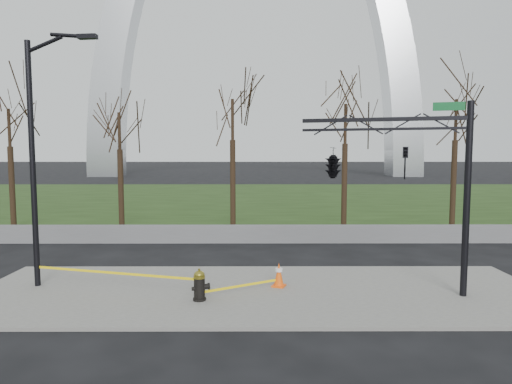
{
  "coord_description": "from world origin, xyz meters",
  "views": [
    {
      "loc": [
        -0.16,
        -13.61,
        4.42
      ],
      "look_at": [
        -0.11,
        2.0,
        3.07
      ],
      "focal_mm": 30.76,
      "sensor_mm": 36.0,
      "label": 1
    }
  ],
  "objects_px": {
    "street_light": "(38,146)",
    "fire_hydrant": "(200,286)",
    "traffic_cone": "(279,275)",
    "traffic_signal_mast": "(357,163)"
  },
  "relations": [
    {
      "from": "fire_hydrant",
      "to": "street_light",
      "type": "height_order",
      "value": "street_light"
    },
    {
      "from": "street_light",
      "to": "fire_hydrant",
      "type": "bearing_deg",
      "value": -8.64
    },
    {
      "from": "fire_hydrant",
      "to": "traffic_cone",
      "type": "relative_size",
      "value": 1.21
    },
    {
      "from": "traffic_cone",
      "to": "fire_hydrant",
      "type": "bearing_deg",
      "value": -150.69
    },
    {
      "from": "fire_hydrant",
      "to": "traffic_signal_mast",
      "type": "bearing_deg",
      "value": -4.05
    },
    {
      "from": "fire_hydrant",
      "to": "street_light",
      "type": "xyz_separation_m",
      "value": [
        -5.31,
        1.45,
        4.16
      ]
    },
    {
      "from": "traffic_cone",
      "to": "traffic_signal_mast",
      "type": "xyz_separation_m",
      "value": [
        2.47,
        -0.12,
        3.65
      ]
    },
    {
      "from": "traffic_cone",
      "to": "traffic_signal_mast",
      "type": "relative_size",
      "value": 0.13
    },
    {
      "from": "street_light",
      "to": "traffic_signal_mast",
      "type": "relative_size",
      "value": 1.37
    },
    {
      "from": "traffic_cone",
      "to": "traffic_signal_mast",
      "type": "bearing_deg",
      "value": -2.81
    }
  ]
}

